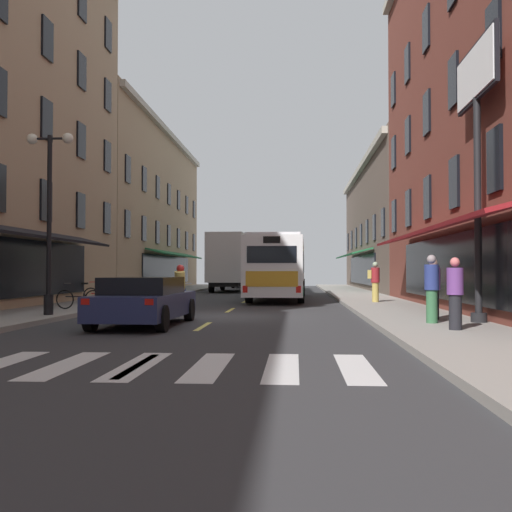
{
  "coord_description": "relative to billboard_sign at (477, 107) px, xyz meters",
  "views": [
    {
      "loc": [
        2.4,
        -19.01,
        1.44
      ],
      "look_at": [
        0.49,
        9.98,
        2.18
      ],
      "focal_mm": 42.08,
      "sensor_mm": 36.0,
      "label": 1
    }
  ],
  "objects": [
    {
      "name": "sidewalk_right",
      "position": [
        -1.15,
        3.43,
        -5.58
      ],
      "size": [
        3.0,
        80.0,
        0.14
      ],
      "primitive_type": "cube",
      "color": "gray",
      "rests_on": "ground"
    },
    {
      "name": "billboard_sign",
      "position": [
        0.0,
        0.0,
        0.0
      ],
      "size": [
        0.4,
        3.21,
        7.13
      ],
      "color": "black",
      "rests_on": "sidewalk_right"
    },
    {
      "name": "street_lamp_twin",
      "position": [
        -12.0,
        1.85,
        -2.51
      ],
      "size": [
        1.42,
        0.32,
        5.44
      ],
      "color": "black",
      "rests_on": "sidewalk_left"
    },
    {
      "name": "lane_centre_dashes",
      "position": [
        -7.05,
        3.18,
        -5.65
      ],
      "size": [
        0.14,
        73.9,
        0.01
      ],
      "color": "#DBCC4C",
      "rests_on": "ground"
    },
    {
      "name": "ground_plane",
      "position": [
        -7.05,
        3.43,
        -5.7
      ],
      "size": [
        34.8,
        80.0,
        0.1
      ],
      "primitive_type": "cube",
      "color": "#333335"
    },
    {
      "name": "bicycle_near",
      "position": [
        -12.09,
        7.21,
        -5.15
      ],
      "size": [
        1.69,
        0.49,
        0.91
      ],
      "color": "black",
      "rests_on": "sidewalk_left"
    },
    {
      "name": "motorcycle_rider",
      "position": [
        -8.48,
        4.21,
        -4.95
      ],
      "size": [
        0.62,
        2.07,
        1.66
      ],
      "color": "black",
      "rests_on": "ground"
    },
    {
      "name": "crosswalk_near",
      "position": [
        -7.05,
        -6.57,
        -5.65
      ],
      "size": [
        7.1,
        2.8,
        0.01
      ],
      "color": "silver",
      "rests_on": "ground"
    },
    {
      "name": "sidewalk_left",
      "position": [
        -12.95,
        3.43,
        -5.58
      ],
      "size": [
        3.0,
        80.0,
        0.14
      ],
      "primitive_type": "cube",
      "color": "gray",
      "rests_on": "ground"
    },
    {
      "name": "pedestrian_mid",
      "position": [
        -0.94,
        0.8,
        -4.68
      ],
      "size": [
        0.36,
        0.36,
        1.64
      ],
      "rotation": [
        0.0,
        0.0,
        0.5
      ],
      "color": "black",
      "rests_on": "sidewalk_right"
    },
    {
      "name": "transit_bus",
      "position": [
        -5.51,
        15.18,
        -4.03
      ],
      "size": [
        2.81,
        12.4,
        3.09
      ],
      "color": "white",
      "rests_on": "ground"
    },
    {
      "name": "pedestrian_rear",
      "position": [
        -1.24,
        -0.3,
        -4.64
      ],
      "size": [
        0.36,
        0.36,
        1.71
      ],
      "rotation": [
        0.0,
        0.0,
        5.58
      ],
      "color": "#33663F",
      "rests_on": "sidewalk_right"
    },
    {
      "name": "sedan_near",
      "position": [
        -8.62,
        -0.02,
        -4.99
      ],
      "size": [
        2.03,
        4.72,
        1.28
      ],
      "color": "navy",
      "rests_on": "ground"
    },
    {
      "name": "box_truck",
      "position": [
        -9.16,
        26.55,
        -3.61
      ],
      "size": [
        2.71,
        8.29,
        3.99
      ],
      "color": "black",
      "rests_on": "ground"
    },
    {
      "name": "pedestrian_near",
      "position": [
        -1.3,
        10.0,
        -4.62
      ],
      "size": [
        0.52,
        0.36,
        1.7
      ],
      "rotation": [
        0.0,
        0.0,
        4.57
      ],
      "color": "#B29947",
      "rests_on": "sidewalk_right"
    },
    {
      "name": "bicycle_mid",
      "position": [
        -12.03,
        4.48,
        -5.15
      ],
      "size": [
        1.71,
        0.48,
        0.91
      ],
      "color": "black",
      "rests_on": "sidewalk_left"
    },
    {
      "name": "pedestrian_far",
      "position": [
        -1.12,
        -2.04,
        -4.7
      ],
      "size": [
        0.36,
        0.36,
        1.6
      ],
      "rotation": [
        0.0,
        0.0,
        5.03
      ],
      "color": "black",
      "rests_on": "sidewalk_right"
    },
    {
      "name": "sedan_mid",
      "position": [
        -9.09,
        37.18,
        -4.92
      ],
      "size": [
        2.03,
        4.76,
        1.42
      ],
      "color": "black",
      "rests_on": "ground"
    }
  ]
}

